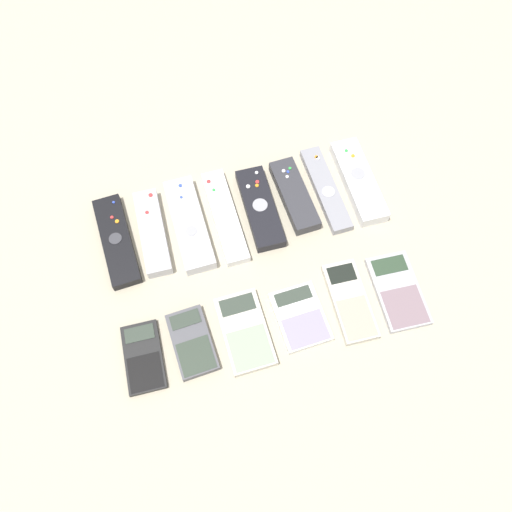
{
  "coord_description": "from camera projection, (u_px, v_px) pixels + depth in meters",
  "views": [
    {
      "loc": [
        -0.11,
        -0.37,
        0.89
      ],
      "look_at": [
        0.0,
        0.03,
        0.01
      ],
      "focal_mm": 35.0,
      "sensor_mm": 36.0,
      "label": 1
    }
  ],
  "objects": [
    {
      "name": "remote_3",
      "position": [
        225.0,
        216.0,
        1.01
      ],
      "size": [
        0.05,
        0.22,
        0.02
      ],
      "rotation": [
        0.0,
        0.0,
        0.01
      ],
      "color": "white",
      "rests_on": "ground_plane"
    },
    {
      "name": "calculator_3",
      "position": [
        300.0,
        317.0,
        0.92
      ],
      "size": [
        0.09,
        0.12,
        0.02
      ],
      "rotation": [
        0.0,
        0.0,
        0.04
      ],
      "color": "silver",
      "rests_on": "ground_plane"
    },
    {
      "name": "calculator_5",
      "position": [
        398.0,
        291.0,
        0.94
      ],
      "size": [
        0.09,
        0.16,
        0.01
      ],
      "rotation": [
        0.0,
        0.0,
        -0.05
      ],
      "color": "#B2B2B7",
      "rests_on": "ground_plane"
    },
    {
      "name": "remote_2",
      "position": [
        189.0,
        224.0,
        1.0
      ],
      "size": [
        0.06,
        0.21,
        0.03
      ],
      "rotation": [
        0.0,
        0.0,
        0.01
      ],
      "color": "silver",
      "rests_on": "ground_plane"
    },
    {
      "name": "remote_4",
      "position": [
        260.0,
        208.0,
        1.01
      ],
      "size": [
        0.06,
        0.19,
        0.03
      ],
      "rotation": [
        0.0,
        0.0,
        -0.02
      ],
      "color": "black",
      "rests_on": "ground_plane"
    },
    {
      "name": "calculator_0",
      "position": [
        143.0,
        357.0,
        0.89
      ],
      "size": [
        0.07,
        0.13,
        0.01
      ],
      "rotation": [
        0.0,
        0.0,
        -0.03
      ],
      "color": "black",
      "rests_on": "ground_plane"
    },
    {
      "name": "ground_plane",
      "position": [
        260.0,
        272.0,
        0.97
      ],
      "size": [
        3.0,
        3.0,
        0.0
      ],
      "primitive_type": "plane",
      "color": "#B2A88E"
    },
    {
      "name": "remote_6",
      "position": [
        326.0,
        189.0,
        1.04
      ],
      "size": [
        0.05,
        0.21,
        0.02
      ],
      "rotation": [
        0.0,
        0.0,
        0.02
      ],
      "color": "gray",
      "rests_on": "ground_plane"
    },
    {
      "name": "calculator_1",
      "position": [
        192.0,
        342.0,
        0.9
      ],
      "size": [
        0.07,
        0.13,
        0.02
      ],
      "rotation": [
        0.0,
        0.0,
        0.06
      ],
      "color": "#4C4C51",
      "rests_on": "ground_plane"
    },
    {
      "name": "remote_1",
      "position": [
        153.0,
        232.0,
        0.99
      ],
      "size": [
        0.05,
        0.19,
        0.03
      ],
      "rotation": [
        0.0,
        0.0,
        -0.02
      ],
      "color": "#B7B7BC",
      "rests_on": "ground_plane"
    },
    {
      "name": "calculator_2",
      "position": [
        245.0,
        331.0,
        0.91
      ],
      "size": [
        0.08,
        0.15,
        0.02
      ],
      "rotation": [
        0.0,
        0.0,
        0.01
      ],
      "color": "beige",
      "rests_on": "ground_plane"
    },
    {
      "name": "remote_0",
      "position": [
        117.0,
        241.0,
        0.98
      ],
      "size": [
        0.07,
        0.2,
        0.02
      ],
      "rotation": [
        0.0,
        0.0,
        0.06
      ],
      "color": "black",
      "rests_on": "ground_plane"
    },
    {
      "name": "remote_7",
      "position": [
        358.0,
        181.0,
        1.04
      ],
      "size": [
        0.06,
        0.2,
        0.03
      ],
      "rotation": [
        0.0,
        0.0,
        -0.01
      ],
      "color": "white",
      "rests_on": "ground_plane"
    },
    {
      "name": "remote_5",
      "position": [
        294.0,
        195.0,
        1.03
      ],
      "size": [
        0.06,
        0.17,
        0.03
      ],
      "rotation": [
        0.0,
        0.0,
        0.04
      ],
      "color": "#333338",
      "rests_on": "ground_plane"
    },
    {
      "name": "calculator_4",
      "position": [
        350.0,
        301.0,
        0.93
      ],
      "size": [
        0.07,
        0.16,
        0.02
      ],
      "rotation": [
        0.0,
        0.0,
        -0.04
      ],
      "color": "beige",
      "rests_on": "ground_plane"
    }
  ]
}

